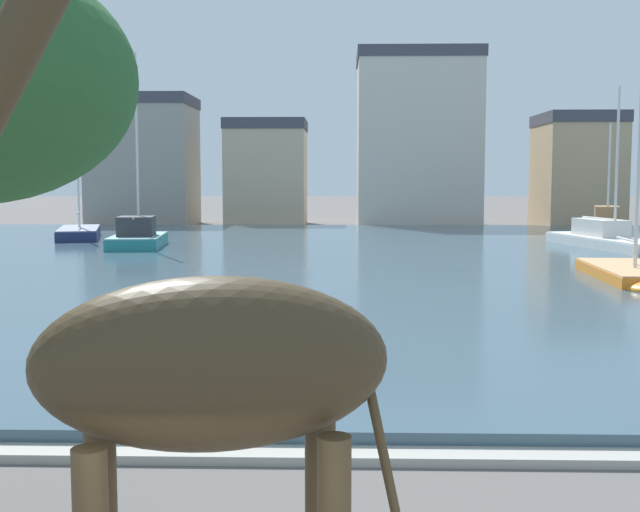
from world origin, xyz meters
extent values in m
cube|color=#3D5666|center=(0.00, 31.16, 0.14)|extent=(86.72, 46.28, 0.29)
cube|color=#ADA89E|center=(0.00, 7.77, 0.06)|extent=(86.72, 0.50, 0.12)
ellipsoid|color=#42331E|center=(-0.53, 1.67, 2.65)|extent=(1.89, 0.99, 0.89)
cylinder|color=#42331E|center=(0.31, 1.83, 2.29)|extent=(0.25, 0.10, 0.94)
cube|color=teal|center=(-9.52, 36.07, 0.40)|extent=(2.86, 5.38, 0.79)
ellipsoid|color=teal|center=(-9.79, 38.50, 0.40)|extent=(2.27, 2.02, 0.75)
cube|color=#6EA5A8|center=(-9.52, 36.07, 0.82)|extent=(2.80, 5.27, 0.06)
cube|color=#333338|center=(-9.48, 35.69, 1.30)|extent=(1.81, 1.97, 0.90)
cylinder|color=silver|center=(-9.57, 36.46, 5.09)|extent=(0.12, 0.12, 8.60)
cylinder|color=silver|center=(-9.47, 35.56, 1.69)|extent=(0.28, 1.80, 0.08)
cube|color=navy|center=(-14.10, 41.58, 0.40)|extent=(3.57, 6.59, 0.80)
ellipsoid|color=navy|center=(-14.85, 44.46, 0.40)|extent=(2.34, 2.59, 0.76)
cube|color=slate|center=(-14.10, 41.58, 0.83)|extent=(3.50, 6.46, 0.06)
cylinder|color=silver|center=(-14.22, 42.03, 4.13)|extent=(0.12, 0.12, 6.67)
cylinder|color=silver|center=(-13.94, 40.97, 1.70)|extent=(0.63, 2.15, 0.08)
cube|color=white|center=(12.52, 36.23, 0.37)|extent=(3.82, 8.60, 0.73)
cube|color=silver|center=(12.52, 36.23, 0.76)|extent=(3.75, 8.43, 0.06)
cube|color=silver|center=(12.39, 36.84, 1.19)|extent=(2.04, 3.17, 0.81)
cylinder|color=silver|center=(12.66, 35.62, 4.22)|extent=(0.12, 0.12, 6.97)
cylinder|color=silver|center=(12.34, 37.04, 1.63)|extent=(0.71, 2.87, 0.08)
cube|color=orange|center=(9.55, 24.51, 0.31)|extent=(2.44, 5.81, 0.62)
cube|color=#E2A56E|center=(9.55, 24.51, 0.65)|extent=(2.39, 5.69, 0.06)
cylinder|color=silver|center=(9.53, 24.08, 4.71)|extent=(0.12, 0.12, 8.18)
cylinder|color=silver|center=(9.57, 25.09, 1.52)|extent=(0.16, 2.00, 0.08)
cube|color=black|center=(15.51, 45.65, 0.42)|extent=(3.97, 8.40, 0.84)
ellipsoid|color=black|center=(14.49, 41.90, 0.42)|extent=(2.39, 3.21, 0.80)
cube|color=slate|center=(15.51, 45.65, 0.87)|extent=(3.89, 8.23, 0.06)
cube|color=#9E7047|center=(15.67, 46.25, 1.39)|extent=(2.03, 3.11, 0.98)
cylinder|color=silver|center=(15.35, 45.06, 3.74)|extent=(0.12, 0.12, 5.80)
cylinder|color=silver|center=(15.73, 46.45, 1.74)|extent=(0.83, 2.79, 0.08)
cube|color=gray|center=(-14.62, 58.74, 4.38)|extent=(7.30, 6.76, 8.76)
cube|color=#42424C|center=(-14.62, 58.74, 9.16)|extent=(7.45, 6.89, 0.80)
cube|color=#C6B293|center=(-5.52, 59.40, 3.52)|extent=(5.84, 5.91, 7.03)
cube|color=#42424C|center=(-5.52, 59.40, 7.43)|extent=(5.96, 6.02, 0.80)
cube|color=beige|center=(5.64, 58.37, 5.92)|extent=(8.72, 6.82, 11.85)
cube|color=#42424C|center=(5.64, 58.37, 12.25)|extent=(8.89, 6.96, 0.80)
cube|color=tan|center=(16.81, 56.67, 3.62)|extent=(5.24, 6.76, 7.25)
cube|color=#42424C|center=(16.81, 56.67, 7.65)|extent=(5.35, 6.89, 0.80)
camera|label=1|loc=(0.11, -2.35, 3.59)|focal=46.10mm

